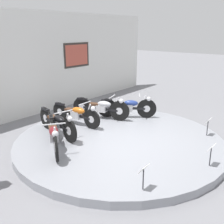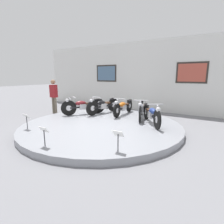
% 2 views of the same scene
% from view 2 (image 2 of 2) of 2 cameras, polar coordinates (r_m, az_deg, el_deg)
% --- Properties ---
extents(ground_plane, '(60.00, 60.00, 0.00)m').
position_cam_2_polar(ground_plane, '(6.50, -3.34, -5.36)').
color(ground_plane, slate).
extents(display_platform, '(5.70, 5.70, 0.19)m').
position_cam_2_polar(display_platform, '(6.47, -3.35, -4.54)').
color(display_platform, gray).
rests_on(display_platform, ground_plane).
extents(back_wall, '(14.00, 0.22, 3.73)m').
position_cam_2_polar(back_wall, '(9.95, 10.43, 11.32)').
color(back_wall, silver).
rests_on(back_wall, ground_plane).
extents(motorcycle_maroon, '(1.21, 1.69, 0.81)m').
position_cam_2_polar(motorcycle_maroon, '(7.96, -9.46, 2.07)').
color(motorcycle_maroon, black).
rests_on(motorcycle_maroon, display_platform).
extents(motorcycle_black, '(0.58, 1.98, 0.81)m').
position_cam_2_polar(motorcycle_black, '(8.06, -3.08, 2.29)').
color(motorcycle_black, black).
rests_on(motorcycle_black, display_platform).
extents(motorcycle_orange, '(0.54, 1.96, 0.78)m').
position_cam_2_polar(motorcycle_orange, '(7.79, 3.65, 1.79)').
color(motorcycle_orange, black).
rests_on(motorcycle_orange, display_platform).
extents(motorcycle_silver, '(0.73, 1.94, 0.81)m').
position_cam_2_polar(motorcycle_silver, '(7.20, 9.51, 1.04)').
color(motorcycle_silver, black).
rests_on(motorcycle_silver, display_platform).
extents(motorcycle_blue, '(1.18, 1.68, 0.80)m').
position_cam_2_polar(motorcycle_blue, '(6.41, 12.80, -0.47)').
color(motorcycle_blue, black).
rests_on(motorcycle_blue, display_platform).
extents(info_placard_front_left, '(0.26, 0.11, 0.51)m').
position_cam_2_polar(info_placard_front_left, '(6.30, -26.12, -1.83)').
color(info_placard_front_left, '#333338').
rests_on(info_placard_front_left, display_platform).
extents(info_placard_front_centre, '(0.26, 0.11, 0.51)m').
position_cam_2_polar(info_placard_front_centre, '(4.58, -21.32, -6.18)').
color(info_placard_front_centre, '#333338').
rests_on(info_placard_front_centre, display_platform).
extents(info_placard_front_right, '(0.26, 0.11, 0.51)m').
position_cam_2_polar(info_placard_front_right, '(3.99, 1.99, -7.98)').
color(info_placard_front_right, '#333338').
rests_on(info_placard_front_right, display_platform).
extents(visitor_standing, '(0.36, 0.23, 1.72)m').
position_cam_2_polar(visitor_standing, '(9.37, -18.48, 5.45)').
color(visitor_standing, '#6B6051').
rests_on(visitor_standing, ground_plane).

